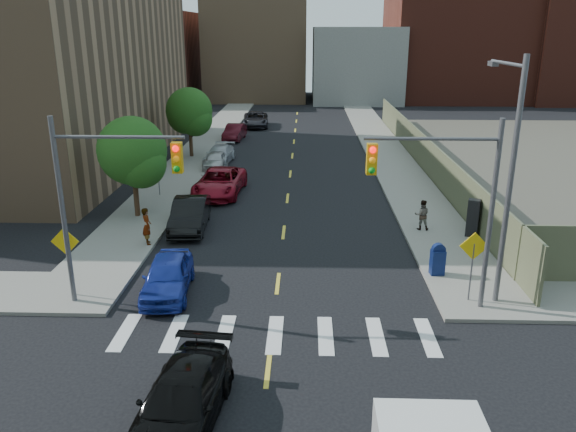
# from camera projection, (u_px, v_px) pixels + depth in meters

# --- Properties ---
(ground) EXTENTS (160.00, 160.00, 0.00)m
(ground) POSITION_uv_depth(u_px,v_px,m) (263.00, 412.00, 15.06)
(ground) COLOR black
(ground) RESTS_ON ground
(sidewalk_nw) EXTENTS (3.50, 73.00, 0.15)m
(sidewalk_nw) POSITION_uv_depth(u_px,v_px,m) (215.00, 134.00, 54.61)
(sidewalk_nw) COLOR gray
(sidewalk_nw) RESTS_ON ground
(sidewalk_ne) EXTENTS (3.50, 73.00, 0.15)m
(sidewalk_ne) POSITION_uv_depth(u_px,v_px,m) (375.00, 134.00, 54.14)
(sidewalk_ne) COLOR gray
(sidewalk_ne) RESTS_ON ground
(fence_north) EXTENTS (0.12, 44.00, 2.50)m
(fence_north) POSITION_uv_depth(u_px,v_px,m) (422.00, 152.00, 40.92)
(fence_north) COLOR #565C40
(fence_north) RESTS_ON ground
(bg_bldg_west) EXTENTS (14.00, 18.00, 12.00)m
(bg_bldg_west) POSITION_uv_depth(u_px,v_px,m) (145.00, 56.00, 80.17)
(bg_bldg_west) COLOR #592319
(bg_bldg_west) RESTS_ON ground
(bg_bldg_midwest) EXTENTS (14.00, 16.00, 15.00)m
(bg_bldg_midwest) POSITION_uv_depth(u_px,v_px,m) (258.00, 45.00, 81.11)
(bg_bldg_midwest) COLOR #8C6B4C
(bg_bldg_midwest) RESTS_ON ground
(bg_bldg_center) EXTENTS (12.00, 16.00, 10.00)m
(bg_bldg_center) POSITION_uv_depth(u_px,v_px,m) (355.00, 64.00, 79.59)
(bg_bldg_center) COLOR gray
(bg_bldg_center) RESTS_ON ground
(bg_bldg_east) EXTENTS (18.00, 18.00, 16.00)m
(bg_bldg_east) POSITION_uv_depth(u_px,v_px,m) (453.00, 42.00, 80.11)
(bg_bldg_east) COLOR #592319
(bg_bldg_east) RESTS_ON ground
(bg_bldg_fareast) EXTENTS (14.00, 16.00, 18.00)m
(bg_bldg_fareast) POSITION_uv_depth(u_px,v_px,m) (574.00, 35.00, 77.41)
(bg_bldg_fareast) COLOR #592319
(bg_bldg_fareast) RESTS_ON ground
(signal_nw) EXTENTS (4.59, 0.30, 7.00)m
(signal_nw) POSITION_uv_depth(u_px,v_px,m) (102.00, 187.00, 19.49)
(signal_nw) COLOR #59595E
(signal_nw) RESTS_ON ground
(signal_ne) EXTENTS (4.59, 0.30, 7.00)m
(signal_ne) POSITION_uv_depth(u_px,v_px,m) (449.00, 190.00, 19.13)
(signal_ne) COLOR #59595E
(signal_ne) RESTS_ON ground
(streetlight_ne) EXTENTS (0.25, 3.70, 9.00)m
(streetlight_ne) POSITION_uv_depth(u_px,v_px,m) (508.00, 165.00, 19.70)
(streetlight_ne) COLOR #59595E
(streetlight_ne) RESTS_ON ground
(warn_sign_nw) EXTENTS (1.06, 0.06, 2.83)m
(warn_sign_nw) POSITION_uv_depth(u_px,v_px,m) (66.00, 249.00, 20.82)
(warn_sign_nw) COLOR #59595E
(warn_sign_nw) RESTS_ON ground
(warn_sign_ne) EXTENTS (1.06, 0.06, 2.83)m
(warn_sign_ne) POSITION_uv_depth(u_px,v_px,m) (473.00, 254.00, 20.37)
(warn_sign_ne) COLOR #59595E
(warn_sign_ne) RESTS_ON ground
(warn_sign_midwest) EXTENTS (1.06, 0.06, 2.83)m
(warn_sign_midwest) POSITION_uv_depth(u_px,v_px,m) (158.00, 165.00, 33.62)
(warn_sign_midwest) COLOR #59595E
(warn_sign_midwest) RESTS_ON ground
(tree_west_near) EXTENTS (3.66, 3.64, 5.52)m
(tree_west_near) POSITION_uv_depth(u_px,v_px,m) (133.00, 155.00, 29.41)
(tree_west_near) COLOR #332114
(tree_west_near) RESTS_ON ground
(tree_west_far) EXTENTS (3.66, 3.64, 5.52)m
(tree_west_far) POSITION_uv_depth(u_px,v_px,m) (189.00, 114.00, 43.63)
(tree_west_far) COLOR #332114
(tree_west_far) RESTS_ON ground
(parked_car_blue) EXTENTS (2.05, 4.39, 1.46)m
(parked_car_blue) POSITION_uv_depth(u_px,v_px,m) (168.00, 276.00, 21.59)
(parked_car_blue) COLOR navy
(parked_car_blue) RESTS_ON ground
(parked_car_black) EXTENTS (1.94, 4.83, 1.56)m
(parked_car_black) POSITION_uv_depth(u_px,v_px,m) (190.00, 214.00, 28.57)
(parked_car_black) COLOR black
(parked_car_black) RESTS_ON ground
(parked_car_red) EXTENTS (2.99, 5.86, 1.58)m
(parked_car_red) POSITION_uv_depth(u_px,v_px,m) (220.00, 182.00, 34.55)
(parked_car_red) COLOR maroon
(parked_car_red) RESTS_ON ground
(parked_car_silver) EXTENTS (2.18, 4.59, 1.29)m
(parked_car_silver) POSITION_uv_depth(u_px,v_px,m) (219.00, 155.00, 42.76)
(parked_car_silver) COLOR #B3B4BB
(parked_car_silver) RESTS_ON ground
(parked_car_white) EXTENTS (1.59, 3.71, 1.25)m
(parked_car_white) POSITION_uv_depth(u_px,v_px,m) (216.00, 160.00, 40.98)
(parked_car_white) COLOR silver
(parked_car_white) RESTS_ON ground
(parked_car_maroon) EXTENTS (1.90, 4.44, 1.42)m
(parked_car_maroon) POSITION_uv_depth(u_px,v_px,m) (235.00, 132.00, 51.73)
(parked_car_maroon) COLOR #430D16
(parked_car_maroon) RESTS_ON ground
(parked_car_grey) EXTENTS (2.92, 5.70, 1.54)m
(parked_car_grey) POSITION_uv_depth(u_px,v_px,m) (255.00, 119.00, 58.57)
(parked_car_grey) COLOR black
(parked_car_grey) RESTS_ON ground
(black_sedan) EXTENTS (2.46, 5.03, 1.41)m
(black_sedan) POSITION_uv_depth(u_px,v_px,m) (181.00, 401.00, 14.37)
(black_sedan) COLOR black
(black_sedan) RESTS_ON ground
(mailbox) EXTENTS (0.59, 0.47, 1.35)m
(mailbox) POSITION_uv_depth(u_px,v_px,m) (438.00, 259.00, 22.95)
(mailbox) COLOR #0D1B4F
(mailbox) RESTS_ON sidewalk_ne
(payphone) EXTENTS (0.67, 0.61, 1.85)m
(payphone) POSITION_uv_depth(u_px,v_px,m) (473.00, 218.00, 27.14)
(payphone) COLOR black
(payphone) RESTS_ON sidewalk_ne
(pedestrian_west) EXTENTS (0.65, 0.76, 1.76)m
(pedestrian_west) POSITION_uv_depth(u_px,v_px,m) (147.00, 226.00, 26.14)
(pedestrian_west) COLOR gray
(pedestrian_west) RESTS_ON sidewalk_nw
(pedestrian_east) EXTENTS (0.80, 0.65, 1.54)m
(pedestrian_east) POSITION_uv_depth(u_px,v_px,m) (422.00, 215.00, 28.07)
(pedestrian_east) COLOR gray
(pedestrian_east) RESTS_ON sidewalk_ne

